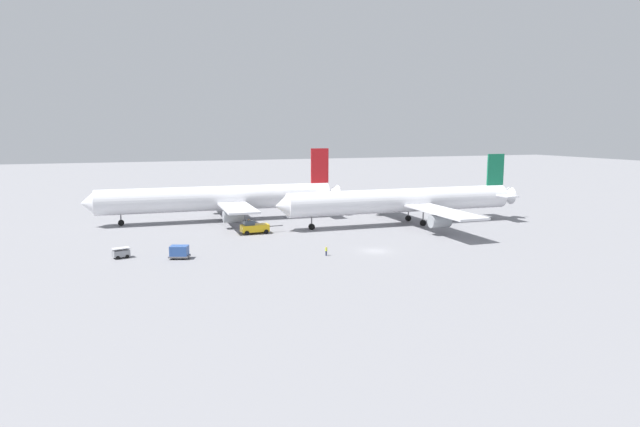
{
  "coord_description": "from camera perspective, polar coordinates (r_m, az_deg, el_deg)",
  "views": [
    {
      "loc": [
        -40.44,
        -83.39,
        20.63
      ],
      "look_at": [
        -3.19,
        19.22,
        4.0
      ],
      "focal_mm": 30.56,
      "sensor_mm": 36.0,
      "label": 1
    }
  ],
  "objects": [
    {
      "name": "ground_plane",
      "position": [
        94.95,
        5.79,
        -3.93
      ],
      "size": [
        600.0,
        600.0,
        0.0
      ],
      "primitive_type": "plane",
      "color": "gray"
    },
    {
      "name": "airliner_at_gate_left",
      "position": [
        127.39,
        -10.45,
        1.55
      ],
      "size": [
        58.49,
        39.75,
        16.43
      ],
      "color": "silver",
      "rests_on": "ground"
    },
    {
      "name": "airliner_being_pushed",
      "position": [
        121.97,
        8.74,
        1.33
      ],
      "size": [
        57.74,
        48.36,
        15.29
      ],
      "color": "silver",
      "rests_on": "ground"
    },
    {
      "name": "pushback_tug",
      "position": [
        110.87,
        -6.92,
        -1.45
      ],
      "size": [
        8.81,
        3.01,
        3.04
      ],
      "color": "gold",
      "rests_on": "ground"
    },
    {
      "name": "gse_baggage_cart_trailing",
      "position": [
        94.91,
        -20.11,
        -3.9
      ],
      "size": [
        3.06,
        2.28,
        1.71
      ],
      "color": "gray",
      "rests_on": "ground"
    },
    {
      "name": "gse_container_dolly_flat",
      "position": [
        91.58,
        -14.52,
        -3.88
      ],
      "size": [
        3.76,
        3.15,
        2.15
      ],
      "color": "slate",
      "rests_on": "ground"
    },
    {
      "name": "ground_crew_wing_walker_right",
      "position": [
        90.84,
        0.66,
        -3.93
      ],
      "size": [
        0.36,
        0.5,
        1.59
      ],
      "color": "#2D3351",
      "rests_on": "ground"
    }
  ]
}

